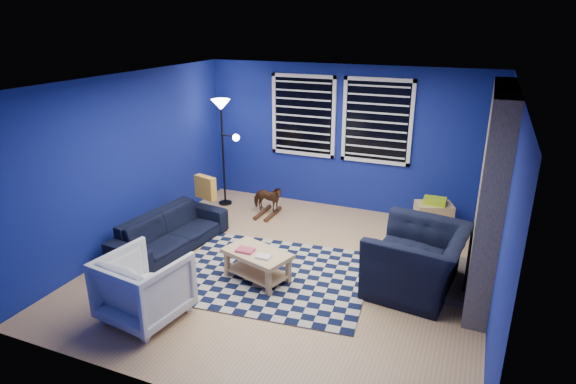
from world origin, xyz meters
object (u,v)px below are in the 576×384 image
at_px(floor_lamp, 222,120).
at_px(coffee_table, 257,260).
at_px(armchair_big, 417,260).
at_px(rocking_horse, 267,199).
at_px(armchair_bent, 144,287).
at_px(cabinet, 433,216).
at_px(sofa, 170,232).
at_px(tv, 500,152).

bearing_deg(floor_lamp, coffee_table, -52.49).
xyz_separation_m(armchair_big, rocking_horse, (-2.72, 1.48, -0.10)).
xyz_separation_m(armchair_bent, coffee_table, (0.80, 1.21, -0.09)).
distance_m(rocking_horse, cabinet, 2.73).
bearing_deg(sofa, armchair_bent, -146.65).
relative_size(tv, coffee_table, 1.04).
relative_size(tv, sofa, 0.54).
bearing_deg(coffee_table, rocking_horse, 111.27).
bearing_deg(armchair_bent, tv, -125.93).
distance_m(sofa, armchair_bent, 1.74).
bearing_deg(armchair_bent, cabinet, -118.29).
bearing_deg(floor_lamp, rocking_horse, -12.10).
distance_m(armchair_big, armchair_bent, 3.25).
distance_m(cabinet, floor_lamp, 3.86).
distance_m(sofa, armchair_big, 3.50).
bearing_deg(tv, cabinet, 177.85).
distance_m(armchair_bent, cabinet, 4.56).
distance_m(rocking_horse, floor_lamp, 1.57).
height_order(armchair_bent, rocking_horse, armchair_bent).
relative_size(armchair_big, cabinet, 1.90).
height_order(tv, armchair_bent, tv).
bearing_deg(sofa, armchair_big, -79.41).
bearing_deg(floor_lamp, sofa, -85.48).
bearing_deg(tv, rocking_horse, -173.79).
bearing_deg(armchair_bent, armchair_big, -138.82).
relative_size(armchair_bent, floor_lamp, 0.45).
bearing_deg(sofa, coffee_table, -95.25).
distance_m(tv, rocking_horse, 3.70).
height_order(cabinet, floor_lamp, floor_lamp).
relative_size(coffee_table, floor_lamp, 0.51).
xyz_separation_m(cabinet, floor_lamp, (-3.63, -0.21, 1.31)).
height_order(sofa, armchair_bent, armchair_bent).
height_order(coffee_table, cabinet, cabinet).
relative_size(sofa, armchair_big, 1.50).
distance_m(armchair_big, coffee_table, 2.00).
relative_size(tv, armchair_big, 0.81).
xyz_separation_m(armchair_big, coffee_table, (-1.92, -0.56, -0.11)).
bearing_deg(coffee_table, armchair_big, 16.24).
bearing_deg(coffee_table, floor_lamp, 127.51).
bearing_deg(armchair_bent, floor_lamp, -66.95).
height_order(armchair_big, armchair_bent, armchair_big).
distance_m(sofa, coffee_table, 1.61).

